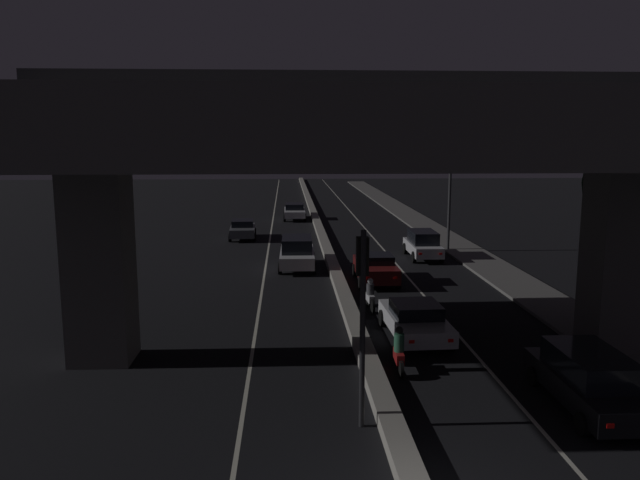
{
  "coord_description": "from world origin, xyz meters",
  "views": [
    {
      "loc": [
        -2.58,
        -11.0,
        7.25
      ],
      "look_at": [
        -0.56,
        25.93,
        1.16
      ],
      "focal_mm": 35.0,
      "sensor_mm": 36.0,
      "label": 1
    }
  ],
  "objects": [
    {
      "name": "lane_line_left_inner",
      "position": [
        -3.78,
        35.0,
        0.0
      ],
      "size": [
        0.12,
        126.0,
        0.0
      ],
      "primitive_type": "cube",
      "color": "beige",
      "rests_on": "ground_plane"
    },
    {
      "name": "lane_line_right_inner",
      "position": [
        3.78,
        35.0,
        0.0
      ],
      "size": [
        0.12,
        126.0,
        0.0
      ],
      "primitive_type": "cube",
      "color": "beige",
      "rests_on": "ground_plane"
    },
    {
      "name": "median_divider",
      "position": [
        0.0,
        35.0,
        0.18
      ],
      "size": [
        0.63,
        126.0,
        0.36
      ],
      "primitive_type": "cube",
      "color": "gray",
      "rests_on": "ground_plane"
    },
    {
      "name": "sidewalk_right",
      "position": [
        8.85,
        28.0,
        0.07
      ],
      "size": [
        2.62,
        126.0,
        0.14
      ],
      "primitive_type": "cube",
      "color": "#5B5956",
      "rests_on": "ground_plane"
    },
    {
      "name": "elevated_overpass",
      "position": [
        0.0,
        9.04,
        7.15
      ],
      "size": [
        21.34,
        13.41,
        9.31
      ],
      "color": "#5B5956",
      "rests_on": "ground_plane"
    },
    {
      "name": "traffic_light_left_of_median",
      "position": [
        -0.71,
        3.88,
        3.44
      ],
      "size": [
        0.3,
        0.49,
        5.04
      ],
      "color": "black",
      "rests_on": "ground_plane"
    },
    {
      "name": "street_lamp",
      "position": [
        7.5,
        28.1,
        5.26
      ],
      "size": [
        2.54,
        0.32,
        8.96
      ],
      "color": "#2D2D30",
      "rests_on": "ground_plane"
    },
    {
      "name": "car_black_lead",
      "position": [
        5.54,
        4.53,
        0.82
      ],
      "size": [
        1.98,
        4.74,
        1.59
      ],
      "rotation": [
        0.0,
        0.0,
        1.57
      ],
      "color": "black",
      "rests_on": "ground_plane"
    },
    {
      "name": "car_white_second",
      "position": [
        2.08,
        10.71,
        0.7
      ],
      "size": [
        2.15,
        4.62,
        1.34
      ],
      "rotation": [
        0.0,
        0.0,
        1.6
      ],
      "color": "silver",
      "rests_on": "ground_plane"
    },
    {
      "name": "car_dark_red_third",
      "position": [
        1.91,
        19.63,
        0.75
      ],
      "size": [
        2.04,
        4.41,
        1.45
      ],
      "rotation": [
        0.0,
        0.0,
        1.56
      ],
      "color": "#591414",
      "rests_on": "ground_plane"
    },
    {
      "name": "car_white_fourth",
      "position": [
        5.68,
        25.81,
        0.88
      ],
      "size": [
        1.87,
        4.44,
        1.68
      ],
      "rotation": [
        0.0,
        0.0,
        1.56
      ],
      "color": "silver",
      "rests_on": "ground_plane"
    },
    {
      "name": "car_white_lead_oncoming",
      "position": [
        -2.0,
        23.29,
        0.91
      ],
      "size": [
        2.09,
        4.72,
        1.76
      ],
      "rotation": [
        0.0,
        0.0,
        -1.59
      ],
      "color": "silver",
      "rests_on": "ground_plane"
    },
    {
      "name": "car_grey_second_oncoming",
      "position": [
        -5.74,
        33.87,
        0.7
      ],
      "size": [
        2.01,
        4.04,
        1.35
      ],
      "rotation": [
        0.0,
        0.0,
        -1.53
      ],
      "color": "#515459",
      "rests_on": "ground_plane"
    },
    {
      "name": "car_white_third_oncoming",
      "position": [
        -1.84,
        44.5,
        0.75
      ],
      "size": [
        1.97,
        4.58,
        1.41
      ],
      "rotation": [
        0.0,
        0.0,
        -1.57
      ],
      "color": "silver",
      "rests_on": "ground_plane"
    },
    {
      "name": "motorcycle_red_filtering_near",
      "position": [
        0.9,
        7.47,
        0.62
      ],
      "size": [
        0.33,
        1.71,
        1.46
      ],
      "rotation": [
        0.0,
        0.0,
        1.54
      ],
      "color": "black",
      "rests_on": "ground_plane"
    },
    {
      "name": "motorcycle_white_filtering_mid",
      "position": [
        0.96,
        14.56,
        0.59
      ],
      "size": [
        0.34,
        1.76,
        1.37
      ],
      "rotation": [
        0.0,
        0.0,
        1.63
      ],
      "color": "black",
      "rests_on": "ground_plane"
    }
  ]
}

